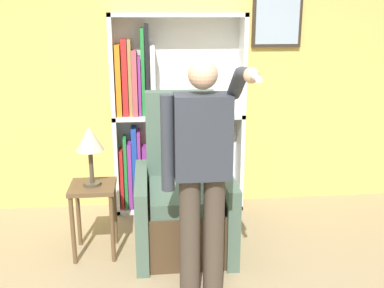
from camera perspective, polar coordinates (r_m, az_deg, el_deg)
wall_back at (r=4.59m, az=-3.97°, el=9.08°), size 8.00×0.11×2.80m
bookcase at (r=4.51m, az=-4.02°, el=2.96°), size 1.31×0.28×1.98m
armchair at (r=3.92m, az=-1.15°, el=-7.40°), size 0.81×0.89×1.32m
person_standing at (r=3.06m, az=1.30°, el=-3.08°), size 0.53×0.78×1.69m
side_table at (r=3.83m, az=-12.41°, el=-6.99°), size 0.37×0.37×0.62m
table_lamp at (r=3.67m, az=-12.88°, el=0.31°), size 0.23×0.23×0.49m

